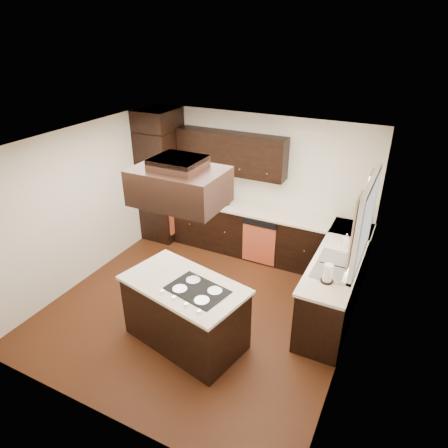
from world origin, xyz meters
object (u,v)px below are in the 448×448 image
at_px(island, 185,314).
at_px(spice_rack, 221,195).
at_px(range_hood, 179,186).
at_px(oven_column, 162,185).

relative_size(island, spice_rack, 4.07).
distance_m(range_hood, spice_rack, 2.61).
bearing_deg(range_hood, oven_column, 129.74).
bearing_deg(oven_column, spice_rack, 1.64).
bearing_deg(spice_rack, oven_column, -158.79).
bearing_deg(range_hood, spice_rack, 105.53).
bearing_deg(range_hood, island, -61.05).
height_order(oven_column, island, oven_column).
height_order(island, range_hood, range_hood).
bearing_deg(island, range_hood, 131.27).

